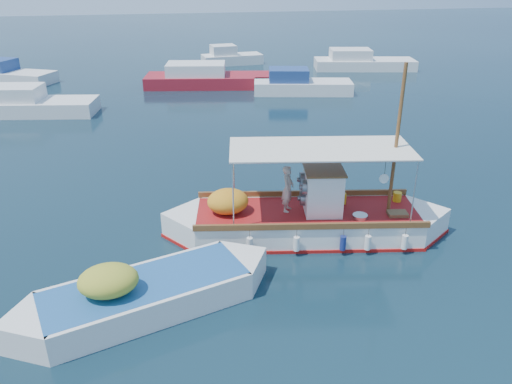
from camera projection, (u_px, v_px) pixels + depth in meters
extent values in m
plane|color=black|center=(299.00, 237.00, 15.52)|extent=(160.00, 160.00, 0.00)
cube|color=white|center=(306.00, 225.00, 15.56)|extent=(7.03, 3.34, 0.99)
cube|color=white|center=(198.00, 227.00, 15.46)|extent=(2.22, 2.22, 0.99)
cube|color=white|center=(413.00, 224.00, 15.66)|extent=(2.22, 2.22, 0.99)
cube|color=#A81310|center=(306.00, 234.00, 15.68)|extent=(7.13, 3.43, 0.16)
cube|color=maroon|center=(307.00, 212.00, 15.36)|extent=(7.00, 3.16, 0.05)
cube|color=brown|center=(303.00, 193.00, 16.35)|extent=(6.76, 1.23, 0.18)
cube|color=brown|center=(312.00, 226.00, 14.28)|extent=(6.76, 1.23, 0.18)
cube|color=white|center=(323.00, 191.00, 15.08)|extent=(1.26, 1.33, 1.35)
cube|color=brown|center=(324.00, 170.00, 14.79)|extent=(1.36, 1.44, 0.05)
cylinder|color=slate|center=(305.00, 187.00, 14.69)|extent=(0.27, 0.48, 0.45)
cylinder|color=slate|center=(303.00, 179.00, 15.22)|extent=(0.27, 0.48, 0.45)
cylinder|color=slate|center=(303.00, 198.00, 15.16)|extent=(0.27, 0.48, 0.45)
cylinder|color=brown|center=(397.00, 141.00, 14.49)|extent=(0.12, 0.12, 4.50)
cylinder|color=brown|center=(371.00, 153.00, 14.62)|extent=(1.61, 0.34, 0.07)
cylinder|color=silver|center=(234.00, 170.00, 15.76)|extent=(0.05, 0.05, 2.03)
cylinder|color=silver|center=(233.00, 196.00, 13.96)|extent=(0.05, 0.05, 2.03)
cylinder|color=silver|center=(394.00, 168.00, 15.92)|extent=(0.05, 0.05, 2.03)
cylinder|color=silver|center=(414.00, 194.00, 14.12)|extent=(0.05, 0.05, 2.03)
cube|color=silver|center=(321.00, 148.00, 14.51)|extent=(5.60, 3.01, 0.04)
ellipsoid|color=orange|center=(228.00, 201.00, 15.12)|extent=(1.42, 1.27, 0.76)
cube|color=orange|center=(342.00, 199.00, 15.76)|extent=(0.25, 0.20, 0.36)
cylinder|color=orange|center=(397.00, 197.00, 15.95)|extent=(0.31, 0.31, 0.31)
cube|color=brown|center=(397.00, 214.00, 15.08)|extent=(0.64, 0.50, 0.11)
cylinder|color=#B2B2B2|center=(360.00, 216.00, 14.92)|extent=(0.52, 0.52, 0.11)
cylinder|color=white|center=(384.00, 179.00, 13.94)|extent=(0.27, 0.07, 0.27)
cylinder|color=white|center=(250.00, 244.00, 14.32)|extent=(0.21, 0.21, 0.43)
cylinder|color=navy|center=(343.00, 243.00, 14.40)|extent=(0.21, 0.21, 0.43)
cylinder|color=white|center=(405.00, 242.00, 14.45)|extent=(0.21, 0.21, 0.43)
imported|color=#B8A898|center=(288.00, 189.00, 15.10)|extent=(0.56, 0.63, 1.46)
cube|color=white|center=(147.00, 299.00, 12.22)|extent=(5.22, 3.30, 0.95)
cube|color=white|center=(42.00, 331.00, 11.14)|extent=(1.81, 1.81, 0.95)
cube|color=white|center=(235.00, 272.00, 13.30)|extent=(1.81, 1.81, 0.95)
cube|color=#1F5390|center=(145.00, 283.00, 12.03)|extent=(5.15, 3.10, 0.05)
ellipsoid|color=#A8A930|center=(108.00, 281.00, 11.50)|extent=(1.68, 1.51, 0.70)
cube|color=silver|center=(37.00, 109.00, 28.23)|extent=(6.85, 3.46, 1.00)
cube|color=silver|center=(17.00, 93.00, 27.83)|extent=(2.92, 2.45, 0.80)
cube|color=maroon|center=(218.00, 82.00, 34.67)|extent=(10.23, 4.41, 1.00)
cube|color=silver|center=(196.00, 69.00, 34.26)|extent=(4.30, 3.01, 0.80)
cube|color=silver|center=(303.00, 89.00, 32.83)|extent=(6.67, 3.47, 1.00)
cube|color=navy|center=(289.00, 75.00, 32.46)|extent=(2.87, 2.36, 0.80)
cube|color=silver|center=(364.00, 65.00, 40.35)|extent=(8.29, 4.13, 1.00)
cube|color=silver|center=(350.00, 54.00, 39.98)|extent=(3.55, 2.80, 0.80)
cube|color=silver|center=(9.00, 78.00, 35.86)|extent=(7.02, 5.02, 1.00)
cube|color=silver|center=(232.00, 60.00, 42.47)|extent=(5.17, 2.49, 1.00)
cube|color=silver|center=(223.00, 50.00, 41.89)|extent=(2.16, 1.89, 0.80)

